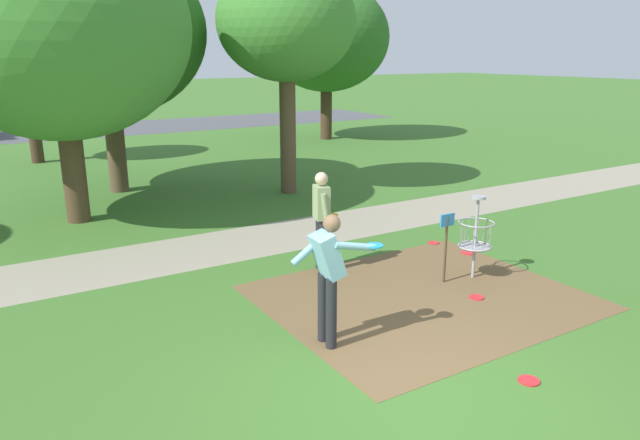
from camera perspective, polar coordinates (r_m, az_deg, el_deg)
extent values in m
plane|color=#3D6B28|center=(6.84, 9.41, -16.19)|extent=(160.00, 160.00, 0.00)
cube|color=brown|center=(9.25, 9.77, -7.31)|extent=(4.61, 3.86, 0.01)
cylinder|color=#9E9EA3|center=(9.99, 14.71, -1.76)|extent=(0.05, 0.05, 1.35)
cylinder|color=#9E9EA3|center=(9.81, 14.99, 2.12)|extent=(0.24, 0.24, 0.04)
torus|color=#9E9EA3|center=(9.91, 14.82, -0.24)|extent=(0.58, 0.58, 0.02)
torus|color=#9E9EA3|center=(10.03, 14.66, -2.44)|extent=(0.55, 0.55, 0.03)
cylinder|color=#9E9EA3|center=(10.03, 14.65, -2.55)|extent=(0.48, 0.48, 0.02)
cylinder|color=gray|center=(10.14, 15.68, -1.13)|extent=(0.01, 0.01, 0.40)
cylinder|color=gray|center=(10.20, 14.93, -0.98)|extent=(0.01, 0.01, 0.40)
cylinder|color=gray|center=(10.17, 14.12, -0.96)|extent=(0.01, 0.01, 0.40)
cylinder|color=gray|center=(10.07, 13.53, -1.09)|extent=(0.01, 0.01, 0.40)
cylinder|color=gray|center=(9.93, 13.39, -1.32)|extent=(0.01, 0.01, 0.40)
cylinder|color=gray|center=(9.80, 13.77, -1.57)|extent=(0.01, 0.01, 0.40)
cylinder|color=gray|center=(9.74, 14.54, -1.73)|extent=(0.01, 0.01, 0.40)
cylinder|color=gray|center=(9.77, 15.39, -1.74)|extent=(0.01, 0.01, 0.40)
cylinder|color=gray|center=(9.87, 15.98, -1.60)|extent=(0.01, 0.01, 0.40)
cylinder|color=gray|center=(10.02, 16.08, -1.37)|extent=(0.01, 0.01, 0.40)
cylinder|color=#4C3823|center=(9.72, 11.98, -2.84)|extent=(0.04, 0.04, 1.10)
cube|color=#3384C6|center=(9.58, 12.15, 0.00)|extent=(0.28, 0.03, 0.20)
cylinder|color=#232328|center=(10.17, -0.03, -2.19)|extent=(0.14, 0.14, 0.92)
cylinder|color=#232328|center=(9.96, 0.30, -2.57)|extent=(0.14, 0.14, 0.92)
cube|color=#93A875|center=(9.86, 0.14, 1.71)|extent=(0.31, 0.41, 0.56)
sphere|color=beige|center=(9.77, 0.14, 3.99)|extent=(0.22, 0.22, 0.22)
cylinder|color=#93A875|center=(10.06, -0.03, 1.51)|extent=(0.18, 0.13, 0.55)
cylinder|color=#93A875|center=(9.71, 0.54, 0.98)|extent=(0.18, 0.13, 0.55)
cylinder|color=gold|center=(9.96, 1.14, 0.49)|extent=(0.22, 0.22, 0.02)
cylinder|color=#232328|center=(7.65, 0.30, -8.42)|extent=(0.14, 0.14, 0.92)
cylinder|color=#232328|center=(7.47, 1.09, -9.03)|extent=(0.14, 0.14, 0.92)
cube|color=#84B7D1|center=(7.29, 0.71, -3.42)|extent=(0.41, 0.39, 0.60)
sphere|color=brown|center=(7.19, 1.14, -0.33)|extent=(0.22, 0.22, 0.22)
cylinder|color=#84B7D1|center=(7.25, 3.40, -2.55)|extent=(0.59, 0.13, 0.21)
cylinder|color=#1E93DB|center=(7.40, 5.27, -2.45)|extent=(0.22, 0.22, 0.02)
cylinder|color=#84B7D1|center=(7.33, -1.13, -2.91)|extent=(0.48, 0.13, 0.37)
cylinder|color=red|center=(7.36, 19.44, -14.37)|extent=(0.24, 0.24, 0.02)
cylinder|color=red|center=(11.38, 14.07, -3.09)|extent=(0.26, 0.26, 0.02)
cylinder|color=red|center=(11.83, 10.86, -2.17)|extent=(0.22, 0.22, 0.02)
cylinder|color=red|center=(9.40, 14.83, -7.21)|extent=(0.22, 0.22, 0.02)
cylinder|color=brown|center=(16.72, -19.01, 6.39)|extent=(0.48, 0.48, 2.23)
ellipsoid|color=#285B1E|center=(16.55, -19.98, 16.73)|extent=(5.06, 5.06, 4.30)
cylinder|color=#422D1E|center=(22.27, -25.85, 8.33)|extent=(0.41, 0.41, 2.63)
ellipsoid|color=#285B1E|center=(22.15, -26.65, 14.81)|extent=(3.25, 3.25, 2.76)
cylinder|color=brown|center=(15.67, -3.10, 8.15)|extent=(0.42, 0.42, 3.05)
ellipsoid|color=#428433|center=(15.55, -3.27, 18.56)|extent=(3.50, 3.50, 2.97)
cylinder|color=#4C3823|center=(13.98, -22.56, 4.02)|extent=(0.50, 0.50, 2.07)
ellipsoid|color=#428433|center=(13.76, -23.95, 16.57)|extent=(5.39, 5.39, 4.58)
cylinder|color=#422D1E|center=(25.83, 0.60, 10.29)|extent=(0.49, 0.49, 2.26)
ellipsoid|color=#2D6623|center=(25.72, 0.62, 17.17)|extent=(5.23, 5.23, 4.44)
cube|color=#4C4C51|center=(30.78, -24.32, 7.68)|extent=(36.00, 6.00, 0.01)
cube|color=gray|center=(11.54, -10.18, -2.64)|extent=(40.00, 1.96, 0.00)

